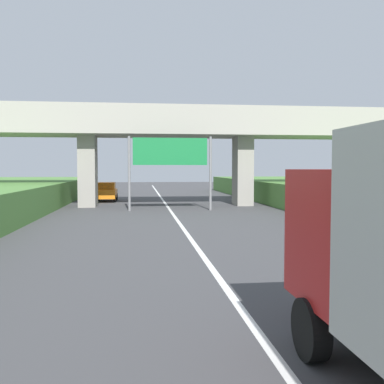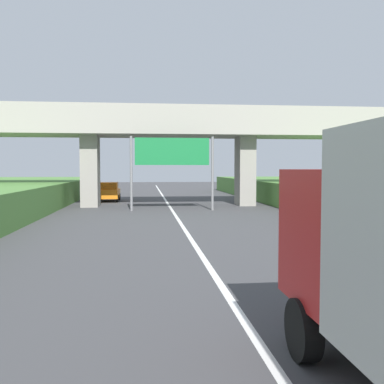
{
  "view_description": "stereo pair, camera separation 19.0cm",
  "coord_description": "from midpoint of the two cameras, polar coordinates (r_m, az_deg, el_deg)",
  "views": [
    {
      "loc": [
        -2.09,
        3.13,
        2.95
      ],
      "look_at": [
        0.0,
        20.91,
        2.0
      ],
      "focal_mm": 41.29,
      "sensor_mm": 36.0,
      "label": 1
    },
    {
      "loc": [
        -1.9,
        3.11,
        2.95
      ],
      "look_at": [
        0.0,
        20.91,
        2.0
      ],
      "focal_mm": 41.29,
      "sensor_mm": 36.0,
      "label": 2
    }
  ],
  "objects": [
    {
      "name": "overhead_highway_sign",
      "position": [
        30.94,
        -2.4,
        4.66
      ],
      "size": [
        5.88,
        0.18,
        5.2
      ],
      "color": "slate",
      "rests_on": "ground"
    },
    {
      "name": "car_orange",
      "position": [
        40.51,
        -10.53,
        0.03
      ],
      "size": [
        1.86,
        4.1,
        1.72
      ],
      "color": "orange",
      "rests_on": "ground"
    },
    {
      "name": "overpass_bridge",
      "position": [
        35.07,
        -2.83,
        7.7
      ],
      "size": [
        40.0,
        4.8,
        7.7
      ],
      "color": "#9E998E",
      "rests_on": "ground"
    },
    {
      "name": "lane_centre_stripe",
      "position": [
        27.53,
        -1.9,
        -3.11
      ],
      "size": [
        0.2,
        100.83,
        0.01
      ],
      "primitive_type": "cube",
      "color": "white",
      "rests_on": "ground"
    },
    {
      "name": "speed_limit_sign",
      "position": [
        20.69,
        20.94,
        -1.25
      ],
      "size": [
        0.6,
        0.08,
        2.23
      ],
      "color": "slate",
      "rests_on": "ground"
    }
  ]
}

